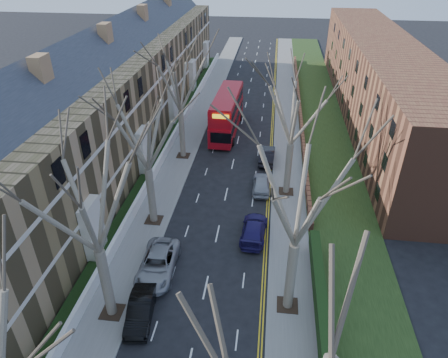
% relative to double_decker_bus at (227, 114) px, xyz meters
% --- Properties ---
extents(pavement_left, '(3.00, 102.00, 0.12)m').
position_rel_double_decker_bus_xyz_m(pavement_left, '(-4.35, 3.73, -2.32)').
color(pavement_left, slate).
rests_on(pavement_left, ground).
extents(pavement_right, '(3.00, 102.00, 0.12)m').
position_rel_double_decker_bus_xyz_m(pavement_right, '(7.65, 3.73, -2.32)').
color(pavement_right, slate).
rests_on(pavement_right, ground).
extents(terrace_left, '(9.70, 78.00, 13.60)m').
position_rel_double_decker_bus_xyz_m(terrace_left, '(-11.99, -4.27, 3.15)').
color(terrace_left, olive).
rests_on(terrace_left, ground).
extents(flats_right, '(13.97, 54.00, 10.00)m').
position_rel_double_decker_bus_xyz_m(flats_right, '(19.11, 7.73, 2.60)').
color(flats_right, brown).
rests_on(flats_right, ground).
extents(front_wall_left, '(0.30, 78.00, 1.00)m').
position_rel_double_decker_bus_xyz_m(front_wall_left, '(-6.00, -4.27, -1.76)').
color(front_wall_left, white).
rests_on(front_wall_left, ground).
extents(grass_verge_right, '(6.00, 102.00, 0.06)m').
position_rel_double_decker_bus_xyz_m(grass_verge_right, '(12.15, 3.73, -2.23)').
color(grass_verge_right, '#1D3112').
rests_on(grass_verge_right, ground).
extents(tree_left_mid, '(10.50, 10.50, 14.71)m').
position_rel_double_decker_bus_xyz_m(tree_left_mid, '(-4.05, -29.27, 7.18)').
color(tree_left_mid, brown).
rests_on(tree_left_mid, ground).
extents(tree_left_far, '(10.15, 10.15, 14.22)m').
position_rel_double_decker_bus_xyz_m(tree_left_far, '(-4.05, -19.27, 6.86)').
color(tree_left_far, brown).
rests_on(tree_left_far, ground).
extents(tree_left_dist, '(10.50, 10.50, 14.71)m').
position_rel_double_decker_bus_xyz_m(tree_left_dist, '(-4.05, -7.27, 7.18)').
color(tree_left_dist, brown).
rests_on(tree_left_dist, ground).
extents(tree_right_mid, '(10.50, 10.50, 14.71)m').
position_rel_double_decker_bus_xyz_m(tree_right_mid, '(7.35, -27.27, 7.18)').
color(tree_right_mid, brown).
rests_on(tree_right_mid, ground).
extents(tree_right_far, '(10.15, 10.15, 14.22)m').
position_rel_double_decker_bus_xyz_m(tree_right_far, '(7.35, -13.27, 6.86)').
color(tree_right_far, brown).
rests_on(tree_right_far, ground).
extents(double_decker_bus, '(3.22, 11.67, 4.82)m').
position_rel_double_decker_bus_xyz_m(double_decker_bus, '(0.00, 0.00, 0.00)').
color(double_decker_bus, '#A20B15').
rests_on(double_decker_bus, ground).
extents(car_left_mid, '(1.98, 4.40, 1.40)m').
position_rel_double_decker_bus_xyz_m(car_left_mid, '(-2.05, -29.36, -1.68)').
color(car_left_mid, black).
rests_on(car_left_mid, ground).
extents(car_left_far, '(2.72, 5.56, 1.52)m').
position_rel_double_decker_bus_xyz_m(car_left_far, '(-2.05, -25.16, -1.62)').
color(car_left_far, gray).
rests_on(car_left_far, ground).
extents(car_right_near, '(2.23, 4.94, 1.40)m').
position_rel_double_decker_bus_xyz_m(car_right_near, '(4.66, -20.20, -1.68)').
color(car_right_near, '#201854').
rests_on(car_right_near, ground).
extents(car_right_mid, '(1.81, 4.27, 1.44)m').
position_rel_double_decker_bus_xyz_m(car_right_mid, '(4.95, -13.08, -1.66)').
color(car_right_mid, '#9C9EA5').
rests_on(car_right_mid, ground).
extents(car_right_far, '(1.75, 4.60, 1.50)m').
position_rel_double_decker_bus_xyz_m(car_right_far, '(5.28, -7.21, -1.63)').
color(car_right_far, black).
rests_on(car_right_far, ground).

